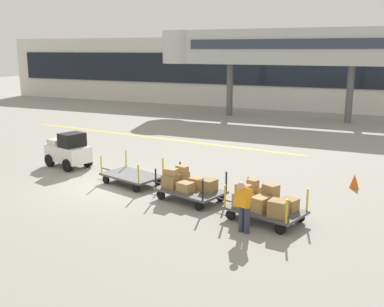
% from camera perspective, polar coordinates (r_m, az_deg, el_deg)
% --- Properties ---
extents(ground_plane, '(120.00, 120.00, 0.00)m').
position_cam_1_polar(ground_plane, '(17.74, -10.38, -4.02)').
color(ground_plane, gray).
extents(apron_lead_line, '(18.92, 2.15, 0.01)m').
position_cam_1_polar(apron_lead_line, '(27.06, -5.18, 2.06)').
color(apron_lead_line, yellow).
rests_on(apron_lead_line, ground_plane).
extents(terminal_building, '(59.26, 2.51, 6.29)m').
position_cam_1_polar(terminal_building, '(41.03, 11.03, 10.04)').
color(terminal_building, beige).
rests_on(terminal_building, ground_plane).
extents(jet_bridge, '(18.61, 3.00, 6.65)m').
position_cam_1_polar(jet_bridge, '(35.10, 9.36, 13.14)').
color(jet_bridge, '#B7B7BC').
rests_on(jet_bridge, ground_plane).
extents(baggage_tug, '(2.32, 1.69, 1.58)m').
position_cam_1_polar(baggage_tug, '(20.77, -15.45, 0.37)').
color(baggage_tug, white).
rests_on(baggage_tug, ground_plane).
extents(baggage_cart_lead, '(3.09, 1.96, 1.10)m').
position_cam_1_polar(baggage_cart_lead, '(17.68, -7.66, -2.81)').
color(baggage_cart_lead, '#4C4C4F').
rests_on(baggage_cart_lead, ground_plane).
extents(baggage_cart_middle, '(3.09, 1.96, 1.10)m').
position_cam_1_polar(baggage_cart_middle, '(15.72, -0.59, -4.02)').
color(baggage_cart_middle, '#4C4C4F').
rests_on(baggage_cart_middle, ground_plane).
extents(baggage_cart_tail, '(3.09, 1.96, 1.13)m').
position_cam_1_polar(baggage_cart_tail, '(13.96, 9.10, -6.22)').
color(baggage_cart_tail, '#4C4C4F').
rests_on(baggage_cart_tail, ground_plane).
extents(baggage_handler, '(0.50, 0.51, 1.56)m').
position_cam_1_polar(baggage_handler, '(12.86, 6.54, -6.46)').
color(baggage_handler, '#2D334C').
rests_on(baggage_handler, ground_plane).
extents(safety_cone_near, '(0.36, 0.36, 0.55)m').
position_cam_1_polar(safety_cone_near, '(18.13, 19.94, -3.32)').
color(safety_cone_near, '#EA590F').
rests_on(safety_cone_near, ground_plane).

